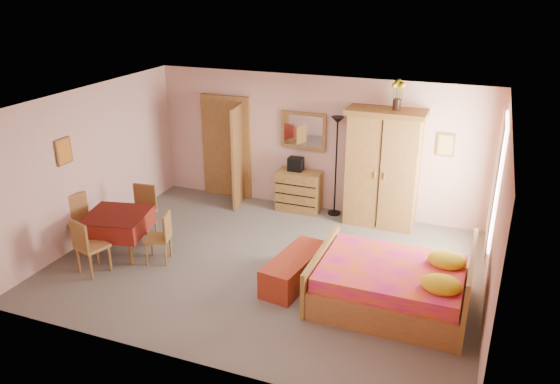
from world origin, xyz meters
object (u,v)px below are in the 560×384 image
at_px(stereo, 296,164).
at_px(chair_east, 158,237).
at_px(chair_south, 92,245).
at_px(chest_of_drawers, 299,191).
at_px(wall_mirror, 303,131).
at_px(wardrobe, 383,168).
at_px(chair_north, 141,213).
at_px(chair_west, 83,223).
at_px(bench, 295,269).
at_px(sunflower_vase, 398,95).
at_px(bed, 391,273).
at_px(dining_table, 118,234).
at_px(floor_lamp, 336,167).

relative_size(stereo, chair_east, 0.34).
xyz_separation_m(stereo, chair_south, (-2.07, -3.43, -0.48)).
distance_m(chest_of_drawers, wall_mirror, 1.17).
height_order(wardrobe, chair_north, wardrobe).
bearing_deg(stereo, chair_north, -134.39).
xyz_separation_m(chest_of_drawers, chair_west, (-2.79, -2.83, 0.07)).
xyz_separation_m(chest_of_drawers, bench, (0.84, -2.58, -0.18)).
bearing_deg(chest_of_drawers, sunflower_vase, -0.41).
bearing_deg(sunflower_vase, chair_east, -139.35).
relative_size(bed, chair_north, 2.30).
bearing_deg(wall_mirror, chair_east, -113.64).
bearing_deg(chair_west, wardrobe, 142.88).
xyz_separation_m(wardrobe, bench, (-0.76, -2.55, -0.85)).
bearing_deg(dining_table, chair_east, 0.78).
xyz_separation_m(floor_lamp, bench, (0.14, -2.65, -0.74)).
relative_size(bench, chair_north, 1.45).
height_order(chair_north, chair_west, chair_west).
distance_m(stereo, floor_lamp, 0.78).
xyz_separation_m(chest_of_drawers, wall_mirror, (0.00, 0.21, 1.15)).
xyz_separation_m(bed, bench, (-1.43, 0.07, -0.27)).
relative_size(bed, dining_table, 2.20).
bearing_deg(sunflower_vase, chair_west, -148.25).
relative_size(chest_of_drawers, bed, 0.40).
height_order(floor_lamp, chair_south, floor_lamp).
distance_m(stereo, bed, 3.60).
xyz_separation_m(floor_lamp, chair_south, (-2.86, -3.47, -0.50)).
bearing_deg(chair_west, floor_lamp, 150.06).
relative_size(chest_of_drawers, stereo, 3.00).
height_order(wardrobe, chair_south, wardrobe).
bearing_deg(wardrobe, chair_east, -137.35).
xyz_separation_m(chair_west, chair_east, (1.37, 0.09, -0.05)).
height_order(bed, chair_north, bed).
bearing_deg(wall_mirror, dining_table, -124.14).
height_order(wardrobe, chair_west, wardrobe).
bearing_deg(chair_south, chair_west, 155.92).
bearing_deg(stereo, chest_of_drawers, -24.59).
xyz_separation_m(stereo, sunflower_vase, (1.83, -0.05, 1.48)).
distance_m(floor_lamp, wardrobe, 0.91).
distance_m(dining_table, chair_east, 0.75).
xyz_separation_m(floor_lamp, sunflower_vase, (1.05, -0.09, 1.45)).
relative_size(chest_of_drawers, chair_south, 0.93).
height_order(sunflower_vase, chair_west, sunflower_vase).
xyz_separation_m(stereo, chair_east, (-1.34, -2.78, -0.51)).
xyz_separation_m(chest_of_drawers, sunflower_vase, (1.75, -0.01, 2.01)).
bearing_deg(chest_of_drawers, wardrobe, -0.80).
relative_size(wardrobe, chair_east, 2.58).
relative_size(chair_west, chair_east, 1.12).
bearing_deg(chair_west, chair_east, 114.02).
bearing_deg(floor_lamp, wall_mirror, 169.22).
bearing_deg(chair_south, stereo, 76.55).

